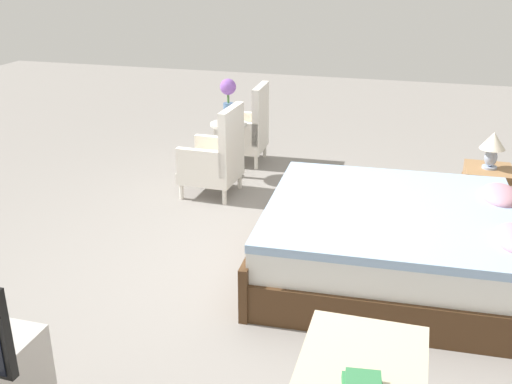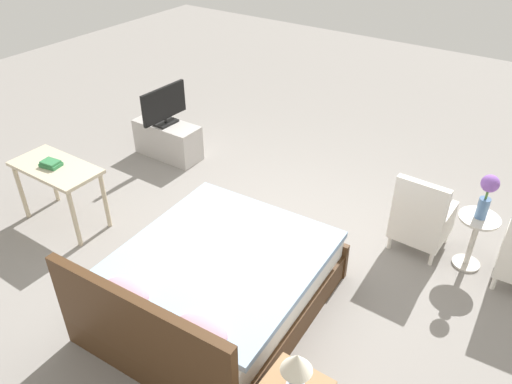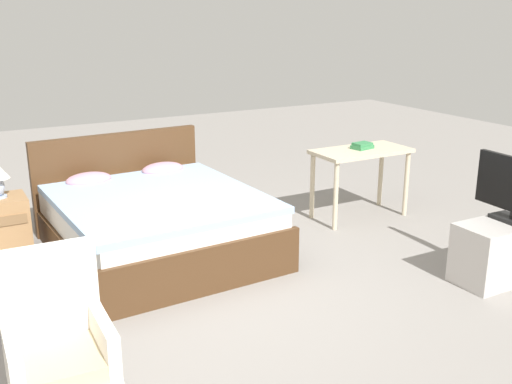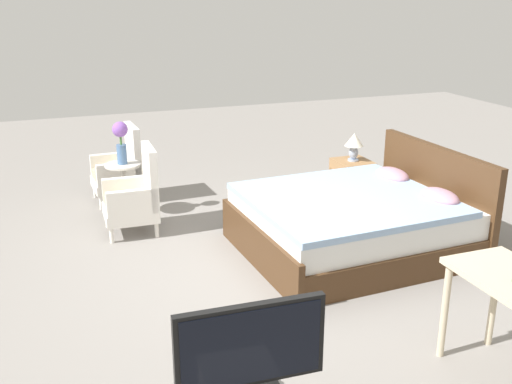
{
  "view_description": "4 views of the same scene",
  "coord_description": "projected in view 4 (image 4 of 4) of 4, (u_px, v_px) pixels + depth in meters",
  "views": [
    {
      "loc": [
        3.91,
        1.06,
        2.31
      ],
      "look_at": [
        -0.04,
        -0.06,
        0.66
      ],
      "focal_mm": 42.0,
      "sensor_mm": 36.0,
      "label": 1
    },
    {
      "loc": [
        -2.42,
        3.57,
        3.51
      ],
      "look_at": [
        -0.09,
        0.15,
        0.78
      ],
      "focal_mm": 35.0,
      "sensor_mm": 36.0,
      "label": 2
    },
    {
      "loc": [
        -1.93,
        -3.93,
        2.14
      ],
      "look_at": [
        0.2,
        -0.1,
        0.82
      ],
      "focal_mm": 42.0,
      "sensor_mm": 36.0,
      "label": 3
    },
    {
      "loc": [
        4.52,
        -1.77,
        2.45
      ],
      "look_at": [
        -0.07,
        -0.06,
        0.79
      ],
      "focal_mm": 42.0,
      "sensor_mm": 36.0,
      "label": 4
    }
  ],
  "objects": [
    {
      "name": "table_lamp",
      "position": [
        354.0,
        143.0,
        7.0
      ],
      "size": [
        0.22,
        0.22,
        0.33
      ],
      "color": "#9EADC6",
      "rests_on": "nightstand"
    },
    {
      "name": "nightstand",
      "position": [
        352.0,
        182.0,
        7.15
      ],
      "size": [
        0.44,
        0.41,
        0.54
      ],
      "color": "#997047",
      "rests_on": "ground_plane"
    },
    {
      "name": "bed",
      "position": [
        356.0,
        222.0,
        5.85
      ],
      "size": [
        1.83,
        2.13,
        0.96
      ],
      "color": "#472D19",
      "rests_on": "ground_plane"
    },
    {
      "name": "armchair_by_window_left",
      "position": [
        120.0,
        171.0,
        7.23
      ],
      "size": [
        0.56,
        0.56,
        0.92
      ],
      "color": "white",
      "rests_on": "ground_plane"
    },
    {
      "name": "flower_vase",
      "position": [
        121.0,
        138.0,
        6.58
      ],
      "size": [
        0.17,
        0.17,
        0.48
      ],
      "color": "#4C709E",
      "rests_on": "side_table"
    },
    {
      "name": "armchair_by_window_right",
      "position": [
        135.0,
        198.0,
        6.29
      ],
      "size": [
        0.56,
        0.56,
        0.92
      ],
      "color": "white",
      "rests_on": "ground_plane"
    },
    {
      "name": "ground_plane",
      "position": [
        265.0,
        277.0,
        5.39
      ],
      "size": [
        16.0,
        16.0,
        0.0
      ],
      "primitive_type": "plane",
      "color": "gray"
    },
    {
      "name": "side_table",
      "position": [
        124.0,
        183.0,
        6.74
      ],
      "size": [
        0.4,
        0.4,
        0.61
      ],
      "color": "beige",
      "rests_on": "ground_plane"
    },
    {
      "name": "tv_flatscreen",
      "position": [
        251.0,
        350.0,
        2.94
      ],
      "size": [
        0.21,
        0.77,
        0.52
      ],
      "color": "black",
      "rests_on": "tv_stand"
    }
  ]
}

